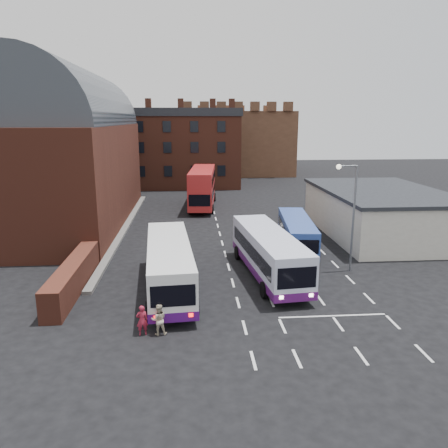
{
  "coord_description": "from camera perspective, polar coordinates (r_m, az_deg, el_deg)",
  "views": [
    {
      "loc": [
        -2.68,
        -24.72,
        10.6
      ],
      "look_at": [
        0.0,
        10.0,
        2.2
      ],
      "focal_mm": 35.0,
      "sensor_mm": 36.0,
      "label": 1
    }
  ],
  "objects": [
    {
      "name": "ground",
      "position": [
        27.03,
        1.66,
        -9.53
      ],
      "size": [
        180.0,
        180.0,
        0.0
      ],
      "primitive_type": "plane",
      "color": "black"
    },
    {
      "name": "street_lamp",
      "position": [
        31.43,
        16.2,
        2.03
      ],
      "size": [
        1.56,
        0.35,
        7.64
      ],
      "rotation": [
        0.0,
        0.0,
        0.08
      ],
      "color": "slate",
      "rests_on": "ground"
    },
    {
      "name": "castle_keep",
      "position": [
        91.25,
        1.07,
        10.67
      ],
      "size": [
        22.0,
        22.0,
        12.0
      ],
      "primitive_type": "cube",
      "color": "brown",
      "rests_on": "ground"
    },
    {
      "name": "bus_red_double",
      "position": [
        53.48,
        -2.84,
        4.84
      ],
      "size": [
        3.74,
        11.98,
        4.72
      ],
      "rotation": [
        0.0,
        0.0,
        3.06
      ],
      "color": "red",
      "rests_on": "ground"
    },
    {
      "name": "bus_blue",
      "position": [
        36.52,
        9.48,
        -0.98
      ],
      "size": [
        3.22,
        9.76,
        2.61
      ],
      "rotation": [
        0.0,
        0.0,
        3.03
      ],
      "color": "#2F4DA1",
      "rests_on": "ground"
    },
    {
      "name": "cream_building",
      "position": [
        43.39,
        19.74,
        1.54
      ],
      "size": [
        10.4,
        16.4,
        4.25
      ],
      "color": "beige",
      "rests_on": "ground"
    },
    {
      "name": "bus_white_inbound",
      "position": [
        30.02,
        5.83,
        -3.49
      ],
      "size": [
        3.79,
        11.59,
        3.1
      ],
      "rotation": [
        0.0,
        0.0,
        3.25
      ],
      "color": "silver",
      "rests_on": "ground"
    },
    {
      "name": "forecourt_wall",
      "position": [
        29.4,
        -19.09,
        -6.48
      ],
      "size": [
        1.2,
        10.0,
        1.8
      ],
      "primitive_type": "cube",
      "color": "#602B1E",
      "rests_on": "ground"
    },
    {
      "name": "brick_terrace",
      "position": [
        70.98,
        -7.18,
        9.34
      ],
      "size": [
        22.0,
        10.0,
        11.0
      ],
      "primitive_type": "cube",
      "color": "brown",
      "rests_on": "ground"
    },
    {
      "name": "pedestrian_red",
      "position": [
        22.71,
        -10.65,
        -12.26
      ],
      "size": [
        0.65,
        0.5,
        1.59
      ],
      "primitive_type": "imported",
      "rotation": [
        0.0,
        0.0,
        3.36
      ],
      "color": "maroon",
      "rests_on": "ground"
    },
    {
      "name": "bus_white_outbound",
      "position": [
        27.67,
        -7.17,
        -5.03
      ],
      "size": [
        3.55,
        11.53,
        3.1
      ],
      "rotation": [
        0.0,
        0.0,
        0.08
      ],
      "color": "white",
      "rests_on": "ground"
    },
    {
      "name": "railway_station",
      "position": [
        47.57,
        -20.31,
        9.16
      ],
      "size": [
        12.0,
        28.0,
        16.0
      ],
      "color": "#602B1E",
      "rests_on": "ground"
    },
    {
      "name": "pedestrian_beige",
      "position": [
        22.63,
        -8.52,
        -12.24
      ],
      "size": [
        0.84,
        0.69,
        1.62
      ],
      "primitive_type": "imported",
      "rotation": [
        0.0,
        0.0,
        3.24
      ],
      "color": "#C2B69A",
      "rests_on": "ground"
    }
  ]
}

